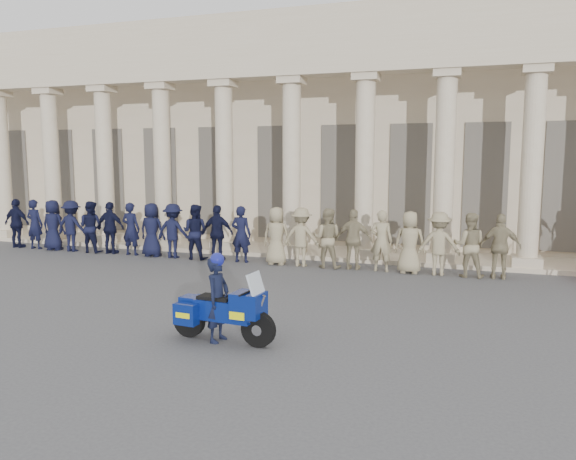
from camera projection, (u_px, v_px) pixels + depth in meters
The scene contains 5 objects.
ground at pixel (233, 321), 12.25m from camera, with size 90.00×90.00×0.00m, color #47474A.
building at pixel (365, 135), 25.50m from camera, with size 40.00×12.50×9.00m.
officer_rank at pixel (228, 233), 19.12m from camera, with size 18.92×0.73×1.93m.
motorcycle at pixel (224, 311), 10.83m from camera, with size 2.23×0.93×1.43m.
rider at pixel (218, 297), 10.84m from camera, with size 0.45×0.64×1.75m.
Camera 1 is at (4.95, -10.87, 3.58)m, focal length 35.00 mm.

